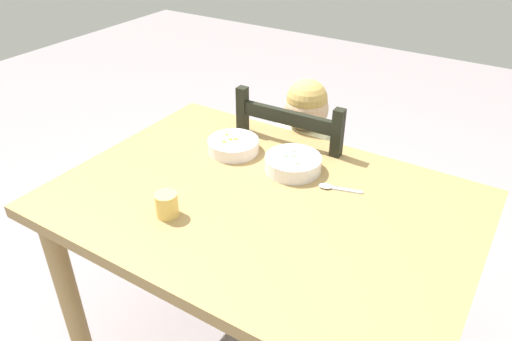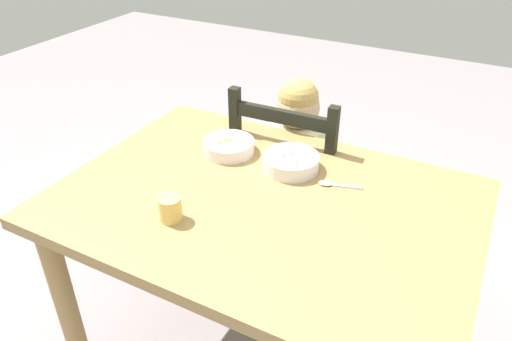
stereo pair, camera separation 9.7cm
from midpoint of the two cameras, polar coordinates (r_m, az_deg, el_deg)
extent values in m
cube|color=#9D7D49|center=(1.48, -0.91, -3.96)|extent=(1.26, 0.89, 0.04)
cylinder|color=#9D7D49|center=(1.82, -22.89, -14.69)|extent=(0.07, 0.07, 0.72)
cylinder|color=#9D7D49|center=(2.20, -8.86, -3.04)|extent=(0.07, 0.07, 0.72)
cylinder|color=#9D7D49|center=(1.89, 20.18, -11.93)|extent=(0.07, 0.07, 0.72)
cube|color=black|center=(2.10, 3.47, -2.38)|extent=(0.43, 0.43, 0.02)
cube|color=black|center=(2.33, 9.46, -5.58)|extent=(0.04, 0.04, 0.42)
cube|color=black|center=(2.43, 0.93, -3.26)|extent=(0.04, 0.04, 0.42)
cube|color=black|center=(2.05, 6.13, -11.45)|extent=(0.04, 0.04, 0.42)
cube|color=black|center=(2.17, -3.40, -8.47)|extent=(0.04, 0.04, 0.42)
cube|color=black|center=(1.76, 7.01, -0.02)|extent=(0.04, 0.04, 0.50)
cube|color=black|center=(1.89, -3.85, 2.64)|extent=(0.04, 0.04, 0.50)
cube|color=black|center=(1.73, 1.46, 6.36)|extent=(0.36, 0.04, 0.05)
cube|color=black|center=(1.80, 1.39, 2.05)|extent=(0.36, 0.04, 0.05)
cube|color=beige|center=(1.99, 3.26, 1.24)|extent=(0.22, 0.14, 0.32)
sphere|color=#D7AF8A|center=(1.88, 3.47, 7.45)|extent=(0.17, 0.17, 0.17)
sphere|color=tan|center=(1.86, 3.51, 8.52)|extent=(0.16, 0.16, 0.16)
cylinder|color=#3F4C72|center=(2.14, 0.22, -8.61)|extent=(0.07, 0.07, 0.44)
cylinder|color=#3F4C72|center=(2.11, 2.91, -9.51)|extent=(0.07, 0.07, 0.44)
cylinder|color=beige|center=(1.92, -1.45, 2.87)|extent=(0.06, 0.24, 0.13)
cylinder|color=beige|center=(1.83, 5.69, 1.00)|extent=(0.06, 0.24, 0.13)
cylinder|color=white|center=(1.60, 2.50, 0.93)|extent=(0.19, 0.19, 0.05)
cylinder|color=white|center=(1.61, 2.49, 0.25)|extent=(0.08, 0.08, 0.01)
cylinder|color=#41912F|center=(1.59, 2.51, 1.16)|extent=(0.15, 0.15, 0.03)
sphere|color=green|center=(1.55, 3.01, 0.84)|extent=(0.01, 0.01, 0.01)
sphere|color=green|center=(1.60, 2.39, 1.77)|extent=(0.01, 0.01, 0.01)
sphere|color=#3C843B|center=(1.59, 1.61, 1.63)|extent=(0.01, 0.01, 0.01)
sphere|color=#388531|center=(1.62, 2.48, 2.30)|extent=(0.01, 0.01, 0.01)
sphere|color=#499A3A|center=(1.59, 2.24, 1.72)|extent=(0.01, 0.01, 0.01)
cylinder|color=white|center=(1.70, -4.85, 2.82)|extent=(0.18, 0.18, 0.05)
cylinder|color=white|center=(1.71, -4.82, 2.24)|extent=(0.08, 0.08, 0.01)
cylinder|color=orange|center=(1.70, -4.86, 3.02)|extent=(0.15, 0.15, 0.02)
cube|color=orange|center=(1.68, -5.95, 3.11)|extent=(0.02, 0.02, 0.01)
cube|color=orange|center=(1.73, -5.72, 3.96)|extent=(0.02, 0.02, 0.01)
cube|color=orange|center=(1.69, -5.21, 3.40)|extent=(0.02, 0.02, 0.01)
cube|color=orange|center=(1.69, -4.61, 3.44)|extent=(0.02, 0.02, 0.01)
cube|color=silver|center=(1.54, 8.89, -1.90)|extent=(0.09, 0.04, 0.00)
ellipsoid|color=silver|center=(1.54, 6.40, -1.54)|extent=(0.05, 0.04, 0.01)
cylinder|color=#EDC562|center=(1.39, -12.04, -4.46)|extent=(0.07, 0.07, 0.07)
camera|label=1|loc=(0.05, 88.16, 1.15)|focal=33.93mm
camera|label=2|loc=(0.05, -91.84, -1.15)|focal=33.93mm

